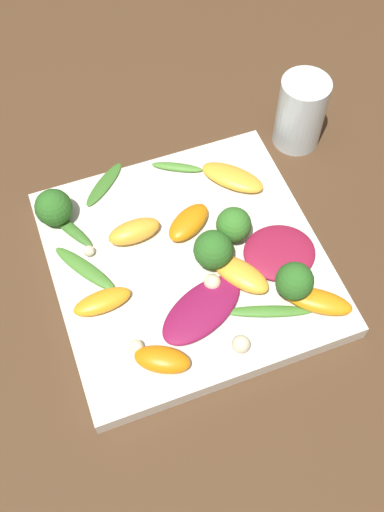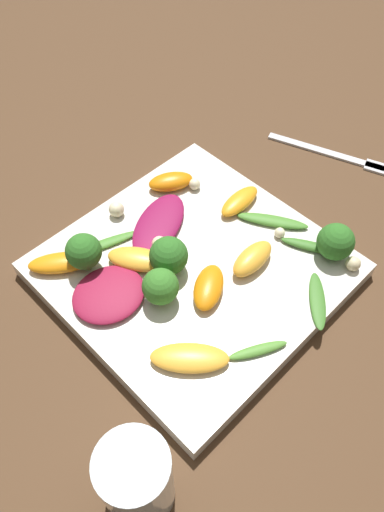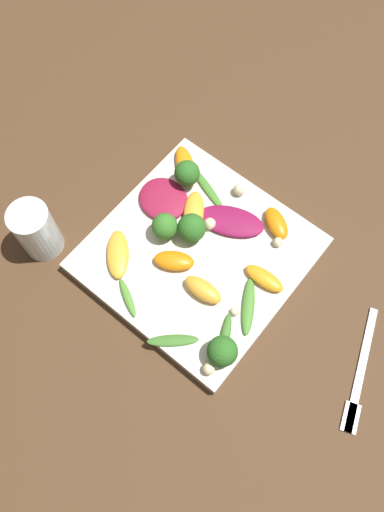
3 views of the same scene
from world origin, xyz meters
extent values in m
plane|color=#4C331E|center=(0.00, 0.00, 0.00)|extent=(2.40, 2.40, 0.00)
cube|color=silver|center=(0.00, 0.00, 0.01)|extent=(0.29, 0.29, 0.02)
cylinder|color=silver|center=(0.13, -0.20, 0.05)|extent=(0.06, 0.06, 0.10)
ellipsoid|color=maroon|center=(-0.07, 0.01, 0.03)|extent=(0.09, 0.11, 0.01)
ellipsoid|color=maroon|center=(-0.03, -0.10, 0.03)|extent=(0.08, 0.09, 0.01)
ellipsoid|color=orange|center=(-0.02, 0.10, 0.03)|extent=(0.03, 0.06, 0.02)
ellipsoid|color=#FCAD33|center=(0.08, -0.09, 0.03)|extent=(0.08, 0.08, 0.01)
ellipsoid|color=orange|center=(-0.11, 0.07, 0.03)|extent=(0.05, 0.06, 0.02)
ellipsoid|color=#FCAD33|center=(-0.04, -0.04, 0.03)|extent=(0.07, 0.06, 0.02)
ellipsoid|color=orange|center=(0.04, -0.02, 0.03)|extent=(0.06, 0.07, 0.02)
ellipsoid|color=orange|center=(-0.10, -0.11, 0.03)|extent=(0.07, 0.07, 0.02)
ellipsoid|color=#FCAD33|center=(0.05, 0.05, 0.03)|extent=(0.03, 0.06, 0.02)
cylinder|color=#7A9E51|center=(-0.08, -0.09, 0.03)|extent=(0.01, 0.01, 0.02)
sphere|color=#2D6B23|center=(-0.08, -0.09, 0.05)|extent=(0.04, 0.04, 0.04)
cylinder|color=#84AD5B|center=(-0.01, -0.02, 0.03)|extent=(0.01, 0.01, 0.01)
sphere|color=#2D6B23|center=(-0.01, -0.02, 0.05)|extent=(0.04, 0.04, 0.04)
cylinder|color=#7A9E51|center=(0.01, -0.06, 0.03)|extent=(0.01, 0.01, 0.01)
sphere|color=#387A28|center=(0.01, -0.06, 0.05)|extent=(0.04, 0.04, 0.04)
cylinder|color=#84AD5B|center=(0.10, 0.12, 0.03)|extent=(0.01, 0.01, 0.01)
sphere|color=#2D6B23|center=(0.10, 0.12, 0.04)|extent=(0.04, 0.04, 0.04)
ellipsoid|color=#47842D|center=(0.02, 0.11, 0.03)|extent=(0.08, 0.06, 0.01)
ellipsoid|color=#518E33|center=(0.12, -0.03, 0.03)|extent=(0.04, 0.06, 0.01)
ellipsoid|color=#47842D|center=(-0.09, -0.06, 0.02)|extent=(0.04, 0.09, 0.01)
ellipsoid|color=#3D7528|center=(0.13, 0.06, 0.02)|extent=(0.06, 0.07, 0.00)
ellipsoid|color=#3D7528|center=(0.08, 0.11, 0.03)|extent=(0.07, 0.05, 0.01)
sphere|color=beige|center=(0.04, 0.10, 0.03)|extent=(0.01, 0.01, 0.01)
sphere|color=beige|center=(-0.12, -0.01, 0.03)|extent=(0.02, 0.02, 0.02)
sphere|color=beige|center=(-0.04, -0.01, 0.03)|extent=(0.02, 0.02, 0.02)
sphere|color=beige|center=(-0.08, 0.08, 0.03)|extent=(0.01, 0.01, 0.01)
sphere|color=beige|center=(0.13, 0.12, 0.03)|extent=(0.02, 0.02, 0.02)
camera|label=1|loc=(-0.32, 0.11, 0.59)|focal=42.00mm
camera|label=2|loc=(0.23, -0.23, 0.48)|focal=35.00mm
camera|label=3|loc=(0.24, 0.18, 0.70)|focal=35.00mm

